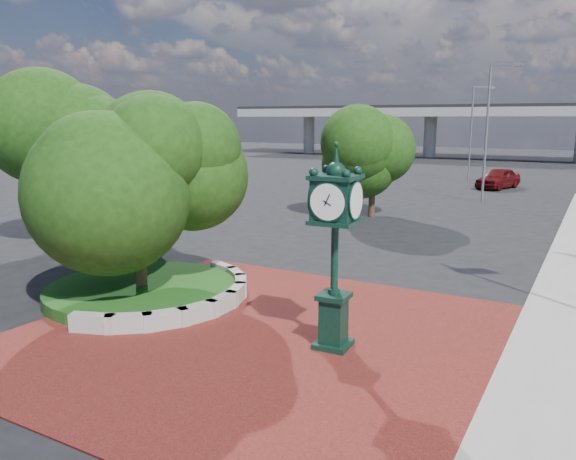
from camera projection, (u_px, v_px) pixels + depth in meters
The scene contains 12 objects.
ground at pixel (274, 324), 15.90m from camera, with size 200.00×200.00×0.00m, color black.
plaza at pixel (255, 335), 15.05m from camera, with size 12.00×12.00×0.04m, color maroon.
planter_wall at pixel (198, 300), 17.15m from camera, with size 2.96×6.77×0.54m.
grass_bed at pixel (142, 291), 18.27m from camera, with size 6.10×6.10×0.40m, color #164614.
overpass at pixel (542, 111), 74.53m from camera, with size 90.00×12.00×7.50m.
tree_planter at pixel (136, 183), 17.58m from camera, with size 5.20×5.20×6.33m.
tree_northwest at pixel (85, 154), 25.62m from camera, with size 5.60×5.60×6.93m.
tree_street at pixel (373, 161), 32.57m from camera, with size 4.40×4.40×5.45m.
post_clock at pixel (335, 240), 13.68m from camera, with size 1.12×1.12×5.10m.
parked_car at pixel (498, 178), 46.12m from camera, with size 1.99×4.95×1.69m, color #560C0D.
street_lamp_near at pixel (491, 123), 37.58m from camera, with size 2.07×0.30×9.22m.
street_lamp_far at pixel (474, 127), 50.29m from camera, with size 1.85×0.74×8.46m.
Camera 1 is at (7.75, -12.93, 5.74)m, focal length 35.00 mm.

